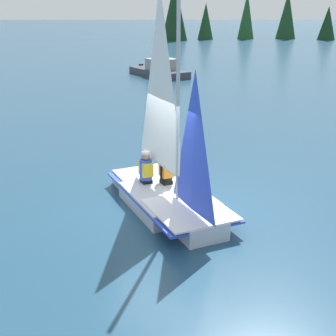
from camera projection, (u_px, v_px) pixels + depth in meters
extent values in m
plane|color=navy|center=(168.00, 207.00, 10.95)|extent=(260.00, 260.00, 0.00)
cube|color=#B2BCCC|center=(168.00, 200.00, 10.89)|extent=(2.37, 2.66, 0.37)
cube|color=#B2BCCC|center=(200.00, 227.00, 9.55)|extent=(1.19, 1.20, 0.37)
cube|color=#B2BCCC|center=(143.00, 178.00, 12.22)|extent=(1.65, 1.39, 0.37)
cube|color=blue|center=(168.00, 195.00, 10.85)|extent=(3.05, 4.25, 0.05)
cube|color=silver|center=(190.00, 210.00, 9.88)|extent=(2.10, 2.24, 0.04)
cylinder|color=#B7B7BC|center=(178.00, 95.00, 9.61)|extent=(0.08, 0.08, 4.71)
cylinder|color=#B7B7BC|center=(161.00, 164.00, 10.99)|extent=(0.76, 1.71, 0.07)
pyramid|color=white|center=(160.00, 77.00, 10.32)|extent=(0.71, 1.62, 3.99)
pyramid|color=blue|center=(194.00, 142.00, 9.24)|extent=(0.56, 1.26, 2.88)
cube|color=black|center=(136.00, 174.00, 12.69)|extent=(0.06, 0.09, 0.26)
cube|color=black|center=(166.00, 189.00, 11.43)|extent=(0.33, 0.35, 0.45)
cylinder|color=black|center=(166.00, 170.00, 11.27)|extent=(0.39, 0.39, 0.50)
cube|color=orange|center=(166.00, 169.00, 11.26)|extent=(0.37, 0.41, 0.35)
sphere|color=#A87A56|center=(166.00, 157.00, 11.15)|extent=(0.22, 0.22, 0.22)
cylinder|color=black|center=(166.00, 153.00, 11.12)|extent=(0.27, 0.27, 0.06)
cube|color=black|center=(146.00, 188.00, 11.48)|extent=(0.33, 0.35, 0.45)
cylinder|color=blue|center=(146.00, 170.00, 11.33)|extent=(0.39, 0.39, 0.50)
cube|color=yellow|center=(146.00, 169.00, 11.32)|extent=(0.37, 0.41, 0.35)
sphere|color=#A87A56|center=(146.00, 156.00, 11.21)|extent=(0.22, 0.22, 0.22)
cylinder|color=white|center=(146.00, 153.00, 11.18)|extent=(0.27, 0.27, 0.06)
cube|color=#333842|center=(159.00, 73.00, 30.55)|extent=(4.00, 4.91, 0.45)
cube|color=gray|center=(162.00, 64.00, 30.09)|extent=(2.17, 2.17, 0.70)
cube|color=black|center=(141.00, 68.00, 32.43)|extent=(0.33, 0.33, 0.53)
cone|color=#143319|center=(327.00, 23.00, 59.84)|extent=(2.25, 2.25, 4.17)
cone|color=#193D1E|center=(287.00, 15.00, 61.61)|extent=(2.63, 2.63, 6.02)
cone|color=#1E4C23|center=(247.00, 15.00, 61.46)|extent=(2.18, 2.18, 5.93)
cone|color=#193D1E|center=(206.00, 21.00, 60.73)|extent=(2.05, 2.05, 4.57)
cone|color=#143319|center=(175.00, 10.00, 58.62)|extent=(3.26, 3.26, 7.30)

